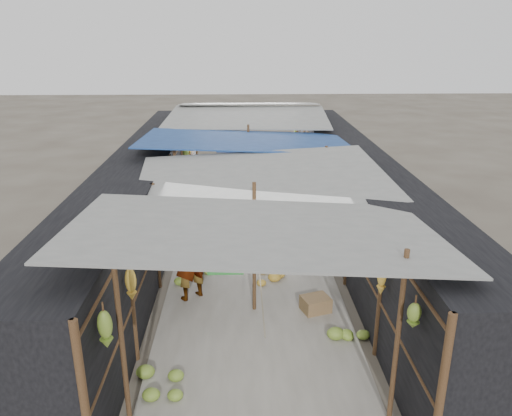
{
  "coord_description": "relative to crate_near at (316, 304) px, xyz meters",
  "views": [
    {
      "loc": [
        -0.24,
        -5.55,
        5.1
      ],
      "look_at": [
        0.11,
        5.46,
        1.25
      ],
      "focal_mm": 35.0,
      "sensor_mm": 36.0,
      "label": 1
    }
  ],
  "objects": [
    {
      "name": "shopper_blue",
      "position": [
        -2.17,
        1.77,
        0.72
      ],
      "size": [
        1.06,
        0.98,
        1.75
      ],
      "primitive_type": "imported",
      "rotation": [
        0.0,
        0.0,
        0.49
      ],
      "color": "#1F449D",
      "rests_on": "ground"
    },
    {
      "name": "stall_right",
      "position": [
        1.51,
        3.6,
        0.99
      ],
      "size": [
        1.4,
        15.0,
        2.3
      ],
      "primitive_type": "cube",
      "color": "black",
      "rests_on": "ground"
    },
    {
      "name": "market_canopy",
      "position": [
        -1.16,
        3.94,
        2.25
      ],
      "size": [
        5.62,
        15.2,
        2.77
      ],
      "color": "brown",
      "rests_on": "ground"
    },
    {
      "name": "floor_bananas",
      "position": [
        -1.19,
        2.72,
        -0.0
      ],
      "size": [
        4.08,
        10.58,
        0.36
      ],
      "color": "olive",
      "rests_on": "ground"
    },
    {
      "name": "hanging_bananas",
      "position": [
        -1.13,
        4.16,
        1.51
      ],
      "size": [
        3.96,
        13.79,
        0.78
      ],
      "color": "olive",
      "rests_on": "ground"
    },
    {
      "name": "stall_left",
      "position": [
        -3.89,
        3.6,
        0.99
      ],
      "size": [
        1.4,
        15.0,
        2.3
      ],
      "primitive_type": "cube",
      "color": "black",
      "rests_on": "ground"
    },
    {
      "name": "aisle_slab",
      "position": [
        -1.19,
        3.6,
        -0.15
      ],
      "size": [
        3.6,
        16.0,
        0.02
      ],
      "primitive_type": "cube",
      "color": "#9E998E",
      "rests_on": "ground"
    },
    {
      "name": "black_basin",
      "position": [
        0.51,
        7.05,
        -0.08
      ],
      "size": [
        0.53,
        0.53,
        0.16
      ],
      "primitive_type": "cylinder",
      "color": "black",
      "rests_on": "ground"
    },
    {
      "name": "vendor_seated",
      "position": [
        -0.35,
        4.38,
        0.28
      ],
      "size": [
        0.56,
        0.66,
        0.88
      ],
      "primitive_type": "imported",
      "rotation": [
        0.0,
        0.0,
        -1.07
      ],
      "color": "#45403C",
      "rests_on": "ground"
    },
    {
      "name": "vendor_elderly",
      "position": [
        -2.46,
        0.59,
        0.79
      ],
      "size": [
        0.82,
        0.78,
        1.89
      ],
      "primitive_type": "imported",
      "rotation": [
        0.0,
        0.0,
        3.82
      ],
      "color": "silver",
      "rests_on": "ground"
    },
    {
      "name": "crate_mid",
      "position": [
        0.15,
        2.76,
        0.0
      ],
      "size": [
        0.6,
        0.52,
        0.32
      ],
      "primitive_type": "cube",
      "rotation": [
        0.0,
        0.0,
        -0.2
      ],
      "color": "#8F6949",
      "rests_on": "ground"
    },
    {
      "name": "crate_back",
      "position": [
        -1.87,
        5.71,
        -0.02
      ],
      "size": [
        0.49,
        0.43,
        0.27
      ],
      "primitive_type": "cube",
      "rotation": [
        0.0,
        0.0,
        0.19
      ],
      "color": "#8F6949",
      "rests_on": "ground"
    },
    {
      "name": "crate_near",
      "position": [
        0.0,
        0.0,
        0.0
      ],
      "size": [
        0.62,
        0.56,
        0.31
      ],
      "primitive_type": "cube",
      "rotation": [
        0.0,
        0.0,
        0.32
      ],
      "color": "#8F6949",
      "rests_on": "ground"
    }
  ]
}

